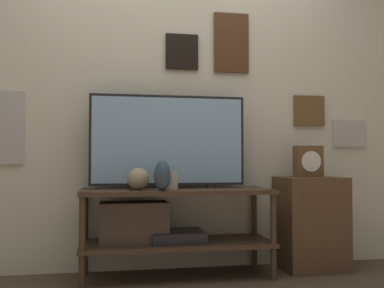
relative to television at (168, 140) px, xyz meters
name	(u,v)px	position (x,y,z in m)	size (l,w,h in m)	color
ground_plane	(183,288)	(0.05, -0.37, -0.93)	(12.00, 12.00, 0.00)	#4C3D2D
wall_back	(172,85)	(0.05, 0.18, 0.42)	(6.40, 0.08, 2.70)	beige
media_console	(160,222)	(-0.07, -0.10, -0.56)	(1.29, 0.46, 0.59)	#422D1E
television	(168,140)	(0.00, 0.00, 0.00)	(1.09, 0.05, 0.65)	black
vase_urn_stoneware	(162,176)	(-0.07, -0.26, -0.24)	(0.11, 0.13, 0.20)	#2D4251
vase_round_glass	(138,179)	(-0.22, -0.15, -0.26)	(0.15, 0.15, 0.15)	tan
candle_jar	(172,180)	(0.01, -0.12, -0.28)	(0.08, 0.08, 0.12)	#C1B29E
side_table	(311,223)	(1.04, -0.06, -0.60)	(0.45, 0.38, 0.67)	#513823
mantel_clock	(308,161)	(1.03, -0.05, -0.15)	(0.20, 0.11, 0.23)	brown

